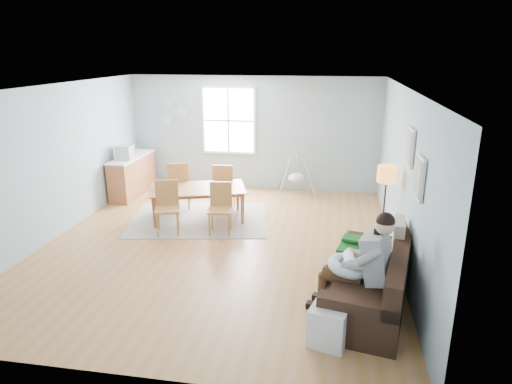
% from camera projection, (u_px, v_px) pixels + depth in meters
% --- Properties ---
extents(room, '(8.40, 9.40, 3.90)m').
position_uv_depth(room, '(216.00, 105.00, 7.33)').
color(room, olive).
extents(window, '(1.32, 0.08, 1.62)m').
position_uv_depth(window, '(229.00, 121.00, 10.92)').
color(window, white).
rests_on(window, room).
extents(pictures, '(0.05, 1.34, 0.74)m').
position_uv_depth(pictures, '(415.00, 162.00, 6.04)').
color(pictures, white).
rests_on(pictures, room).
extents(wall_plates, '(0.67, 0.02, 0.66)m').
position_uv_depth(wall_plates, '(172.00, 112.00, 11.09)').
color(wall_plates, '#96A7B4').
rests_on(wall_plates, room).
extents(sofa, '(1.33, 2.28, 0.87)m').
position_uv_depth(sofa, '(374.00, 285.00, 6.01)').
color(sofa, black).
rests_on(sofa, room).
extents(green_throw, '(1.13, 1.00, 0.04)m').
position_uv_depth(green_throw, '(376.00, 246.00, 6.60)').
color(green_throw, '#135521').
rests_on(green_throw, sofa).
extents(beige_pillow, '(0.20, 0.53, 0.51)m').
position_uv_depth(beige_pillow, '(398.00, 238.00, 6.29)').
color(beige_pillow, tan).
rests_on(beige_pillow, sofa).
extents(father, '(1.10, 0.68, 1.44)m').
position_uv_depth(father, '(363.00, 261.00, 5.65)').
color(father, gray).
rests_on(father, sofa).
extents(nursing_pillow, '(0.60, 0.59, 0.22)m').
position_uv_depth(nursing_pillow, '(349.00, 266.00, 5.73)').
color(nursing_pillow, silver).
rests_on(nursing_pillow, father).
extents(infant, '(0.15, 0.39, 0.14)m').
position_uv_depth(infant, '(349.00, 258.00, 5.74)').
color(infant, white).
rests_on(infant, nursing_pillow).
extents(toddler, '(0.59, 0.34, 0.90)m').
position_uv_depth(toddler, '(372.00, 247.00, 6.09)').
color(toddler, silver).
rests_on(toddler, sofa).
extents(floor_lamp, '(0.30, 0.30, 1.51)m').
position_uv_depth(floor_lamp, '(386.00, 182.00, 7.31)').
color(floor_lamp, black).
rests_on(floor_lamp, room).
extents(storage_cube, '(0.50, 0.47, 0.46)m').
position_uv_depth(storage_cube, '(328.00, 326.00, 5.24)').
color(storage_cube, silver).
rests_on(storage_cube, room).
extents(rug, '(2.99, 2.47, 0.01)m').
position_uv_depth(rug, '(199.00, 219.00, 9.19)').
color(rug, gray).
rests_on(rug, room).
extents(dining_table, '(2.09, 1.56, 0.65)m').
position_uv_depth(dining_table, '(199.00, 204.00, 9.10)').
color(dining_table, '#965131').
rests_on(dining_table, rug).
extents(chair_sw, '(0.56, 0.56, 0.98)m').
position_uv_depth(chair_sw, '(167.00, 203.00, 8.39)').
color(chair_sw, '#9A6835').
rests_on(chair_sw, rug).
extents(chair_se, '(0.48, 0.48, 0.95)m').
position_uv_depth(chair_se, '(220.00, 205.00, 8.40)').
color(chair_se, '#9A6835').
rests_on(chair_se, rug).
extents(chair_nw, '(0.57, 0.57, 1.03)m').
position_uv_depth(chair_nw, '(179.00, 182.00, 9.64)').
color(chair_nw, '#9A6835').
rests_on(chair_nw, rug).
extents(chair_ne, '(0.47, 0.47, 0.99)m').
position_uv_depth(chair_ne, '(224.00, 183.00, 9.66)').
color(chair_ne, '#9A6835').
rests_on(chair_ne, rug).
extents(counter, '(0.52, 1.66, 0.92)m').
position_uv_depth(counter, '(132.00, 175.00, 10.66)').
color(counter, '#965131').
rests_on(counter, room).
extents(monitor, '(0.34, 0.32, 0.31)m').
position_uv_depth(monitor, '(125.00, 152.00, 10.18)').
color(monitor, '#A5A4A9').
rests_on(monitor, counter).
extents(baby_swing, '(1.01, 1.03, 0.92)m').
position_uv_depth(baby_swing, '(296.00, 177.00, 10.67)').
color(baby_swing, '#A5A4A9').
rests_on(baby_swing, room).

